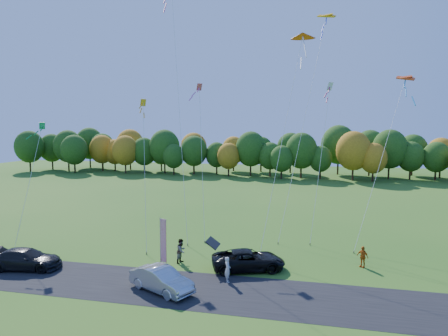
% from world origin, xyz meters
% --- Properties ---
extents(ground, '(160.00, 160.00, 0.00)m').
position_xyz_m(ground, '(0.00, 0.00, 0.00)').
color(ground, '#275A17').
extents(asphalt_strip, '(90.00, 6.00, 0.01)m').
position_xyz_m(asphalt_strip, '(0.00, -4.00, 0.01)').
color(asphalt_strip, black).
rests_on(asphalt_strip, ground).
extents(tree_line, '(116.00, 12.00, 10.00)m').
position_xyz_m(tree_line, '(0.00, 55.00, 0.00)').
color(tree_line, '#1E4711').
rests_on(tree_line, ground).
extents(black_suv, '(5.97, 4.15, 1.51)m').
position_xyz_m(black_suv, '(3.14, 0.39, 0.76)').
color(black_suv, black).
rests_on(black_suv, ground).
extents(silver_sedan, '(4.94, 3.53, 1.55)m').
position_xyz_m(silver_sedan, '(-1.75, -4.67, 0.77)').
color(silver_sedan, '#B4B5BA').
rests_on(silver_sedan, ground).
extents(dark_truck_a, '(5.54, 2.98, 1.53)m').
position_xyz_m(dark_truck_a, '(-13.21, -3.13, 0.76)').
color(dark_truck_a, black).
rests_on(dark_truck_a, ground).
extents(person_tailgate_a, '(0.63, 0.75, 1.76)m').
position_xyz_m(person_tailgate_a, '(2.12, -2.20, 0.88)').
color(person_tailgate_a, silver).
rests_on(person_tailgate_a, ground).
extents(person_tailgate_b, '(0.89, 1.05, 1.89)m').
position_xyz_m(person_tailgate_b, '(-2.26, 0.78, 0.95)').
color(person_tailgate_b, gray).
rests_on(person_tailgate_b, ground).
extents(person_east, '(0.99, 0.90, 1.62)m').
position_xyz_m(person_east, '(11.52, 2.88, 0.81)').
color(person_east, '#C75A12').
rests_on(person_east, ground).
extents(feather_flag, '(0.54, 0.21, 4.22)m').
position_xyz_m(feather_flag, '(-2.70, -1.96, 2.58)').
color(feather_flag, '#999999').
rests_on(feather_flag, ground).
extents(kite_delta_blue, '(6.10, 10.63, 27.45)m').
position_xyz_m(kite_delta_blue, '(-5.53, 9.93, 13.28)').
color(kite_delta_blue, '#4C3F33').
rests_on(kite_delta_blue, ground).
extents(kite_parafoil_orange, '(5.98, 12.04, 23.45)m').
position_xyz_m(kite_parafoil_orange, '(6.75, 13.00, 11.53)').
color(kite_parafoil_orange, '#4C3F33').
rests_on(kite_parafoil_orange, ground).
extents(kite_delta_red, '(3.99, 10.87, 20.68)m').
position_xyz_m(kite_delta_red, '(5.09, 7.20, 10.03)').
color(kite_delta_red, '#4C3F33').
rests_on(kite_delta_red, ground).
extents(kite_parafoil_rainbow, '(6.84, 9.05, 15.99)m').
position_xyz_m(kite_parafoil_rainbow, '(13.78, 10.38, 7.82)').
color(kite_parafoil_rainbow, '#4C3F33').
rests_on(kite_parafoil_rainbow, ground).
extents(kite_diamond_yellow, '(2.92, 5.73, 13.55)m').
position_xyz_m(kite_diamond_yellow, '(-6.93, 4.61, 6.58)').
color(kite_diamond_yellow, '#4C3F33').
rests_on(kite_diamond_yellow, ground).
extents(kite_diamond_green, '(1.10, 5.23, 11.36)m').
position_xyz_m(kite_diamond_green, '(-17.13, 2.60, 5.98)').
color(kite_diamond_green, '#4C3F33').
rests_on(kite_diamond_green, ground).
extents(kite_diamond_white, '(2.26, 6.26, 15.40)m').
position_xyz_m(kite_diamond_white, '(8.36, 10.50, 7.50)').
color(kite_diamond_white, '#4C3F33').
rests_on(kite_diamond_white, ground).
extents(kite_diamond_pink, '(2.68, 6.17, 15.37)m').
position_xyz_m(kite_diamond_pink, '(-2.89, 9.00, 7.48)').
color(kite_diamond_pink, '#4C3F33').
rests_on(kite_diamond_pink, ground).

